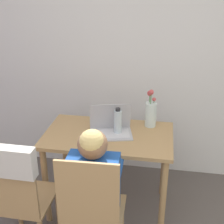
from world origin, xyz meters
name	(u,v)px	position (x,y,z in m)	size (l,w,h in m)	color
wall_back	(147,53)	(0.00, 2.23, 1.25)	(6.40, 0.05, 2.50)	white
dining_table	(108,146)	(-0.25, 1.53, 0.62)	(1.04, 0.61, 0.73)	tan
chair_occupied	(92,214)	(-0.23, 0.87, 0.49)	(0.41, 0.41, 0.97)	tan
chair_spare	(14,185)	(-0.76, 0.88, 0.65)	(0.40, 0.43, 0.98)	tan
person_seated	(95,180)	(-0.24, 0.99, 0.68)	(0.35, 0.43, 1.07)	#1E4C9E
laptop	(111,127)	(-0.23, 1.56, 0.79)	(0.38, 0.30, 0.23)	#B2B2B7
flower_vase	(151,113)	(0.08, 1.74, 0.86)	(0.10, 0.10, 0.33)	silver
water_bottle	(118,122)	(-0.17, 1.56, 0.84)	(0.06, 0.06, 0.22)	silver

